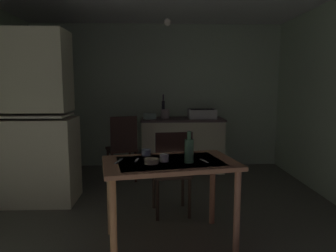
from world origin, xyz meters
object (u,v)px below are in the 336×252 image
Objects in this scene: teacup_cream at (146,152)px; glass_bottle at (189,150)px; dining_table at (170,173)px; serving_bowl_wide at (151,161)px; hand_pump at (163,108)px; chair_by_counter at (122,147)px; hutch_cabinet at (27,124)px; mixing_bowl_counter at (150,116)px; sink_basin at (202,114)px; chair_far_side at (172,171)px.

glass_bottle reaches higher than teacup_cream.
dining_table is 0.22m from serving_bowl_wide.
hand_pump is 0.40× the size of chair_by_counter.
teacup_cream is at bearing -75.66° from chair_by_counter.
hand_pump is 2.45m from dining_table.
hutch_cabinet is 1.62× the size of dining_table.
mixing_bowl_counter is at bearing 90.37° from teacup_cream.
hutch_cabinet reaches higher than teacup_cream.
chair_by_counter is (-0.61, -0.63, -0.51)m from hand_pump.
chair_by_counter is at bearing 108.99° from dining_table.
serving_bowl_wide is (-0.78, -2.45, -0.17)m from sink_basin.
glass_bottle is at bearing -36.05° from teacup_cream.
hand_pump is at bearing 84.66° from teacup_cream.
serving_bowl_wide is at bearing -107.77° from sink_basin.
sink_basin is 1.63× the size of glass_bottle.
hand_pump is 1.92m from chair_far_side.
sink_basin is at bearing 25.27° from chair_by_counter.
glass_bottle is at bearing -80.74° from mixing_bowl_counter.
glass_bottle is (0.37, -0.27, 0.08)m from teacup_cream.
hand_pump reaches higher than glass_bottle.
sink_basin reaches higher than dining_table.
sink_basin is 0.64m from hand_pump.
hutch_cabinet reaches higher than dining_table.
glass_bottle is at bearing -67.17° from chair_by_counter.
chair_by_counter is (-1.24, -0.59, -0.42)m from sink_basin.
teacup_cream is (1.43, -0.83, -0.17)m from hutch_cabinet.
teacup_cream is at bearing -30.06° from hutch_cabinet.
sink_basin is 0.35× the size of dining_table.
mixing_bowl_counter is 0.79× the size of glass_bottle.
sink_basin reaches higher than mixing_bowl_counter.
chair_far_side is 0.52m from teacup_cream.
chair_far_side is 10.91× the size of teacup_cream.
sink_basin is 0.47× the size of chair_far_side.
teacup_cream is 0.32× the size of glass_bottle.
mixing_bowl_counter reaches higher than chair_far_side.
hutch_cabinet is 5.21× the size of hand_pump.
sink_basin is at bearing 72.23° from serving_bowl_wide.
glass_bottle reaches higher than dining_table.
teacup_cream is at bearing -111.25° from sink_basin.
glass_bottle is at bearing 3.48° from serving_bowl_wide.
dining_table is 4.63× the size of glass_bottle.
chair_by_counter is (1.03, 0.74, -0.43)m from hutch_cabinet.
dining_table is 0.33m from teacup_cream.
hutch_cabinet is at bearing -137.93° from mixing_bowl_counter.
sink_basin is 0.85m from mixing_bowl_counter.
dining_table is at bearing 160.49° from glass_bottle.
hand_pump is at bearing 93.90° from glass_bottle.
mixing_bowl_counter is 0.22× the size of chair_by_counter.
mixing_bowl_counter is 0.77m from chair_by_counter.
hand_pump is at bearing 90.18° from dining_table.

